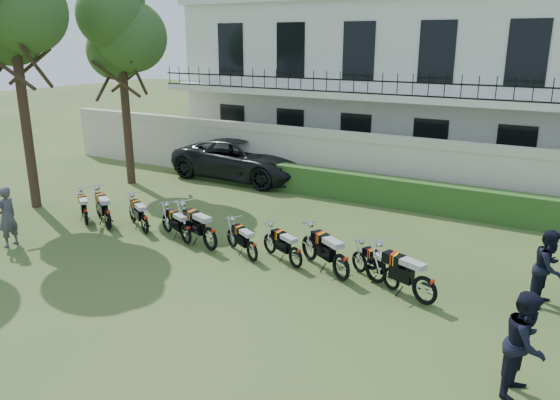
{
  "coord_description": "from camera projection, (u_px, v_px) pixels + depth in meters",
  "views": [
    {
      "loc": [
        6.77,
        -10.33,
        5.57
      ],
      "look_at": [
        -0.72,
        2.6,
        1.13
      ],
      "focal_mm": 35.0,
      "sensor_mm": 36.0,
      "label": 1
    }
  ],
  "objects": [
    {
      "name": "ground",
      "position": [
        252.0,
        274.0,
        13.41
      ],
      "size": [
        100.0,
        100.0,
        0.0
      ],
      "primitive_type": "plane",
      "color": "#385421",
      "rests_on": "ground"
    },
    {
      "name": "perimeter_wall",
      "position": [
        372.0,
        165.0,
        19.71
      ],
      "size": [
        30.0,
        0.35,
        2.3
      ],
      "color": "beige",
      "rests_on": "ground"
    },
    {
      "name": "hedge",
      "position": [
        390.0,
        192.0,
        18.76
      ],
      "size": [
        18.0,
        0.6,
        1.0
      ],
      "primitive_type": "cube",
      "color": "#234E1B",
      "rests_on": "ground"
    },
    {
      "name": "building",
      "position": [
        424.0,
        82.0,
        23.93
      ],
      "size": [
        20.4,
        9.6,
        7.4
      ],
      "color": "silver",
      "rests_on": "ground"
    },
    {
      "name": "tree_west_mid",
      "position": [
        10.0,
        1.0,
        16.89
      ],
      "size": [
        3.4,
        3.2,
        8.82
      ],
      "color": "#473323",
      "rests_on": "ground"
    },
    {
      "name": "tree_west_near",
      "position": [
        120.0,
        29.0,
        20.19
      ],
      "size": [
        3.4,
        3.2,
        7.9
      ],
      "color": "#473323",
      "rests_on": "ground"
    },
    {
      "name": "motorcycle_0",
      "position": [
        85.0,
        212.0,
        16.78
      ],
      "size": [
        1.45,
        1.05,
        0.93
      ],
      "rotation": [
        0.0,
        0.0,
        0.96
      ],
      "color": "black",
      "rests_on": "ground"
    },
    {
      "name": "motorcycle_1",
      "position": [
        107.0,
        214.0,
        16.34
      ],
      "size": [
        1.79,
        1.14,
        1.11
      ],
      "rotation": [
        0.0,
        0.0,
        1.02
      ],
      "color": "black",
      "rests_on": "ground"
    },
    {
      "name": "motorcycle_2",
      "position": [
        145.0,
        220.0,
        16.01
      ],
      "size": [
        1.64,
        0.98,
        1.0
      ],
      "rotation": [
        0.0,
        0.0,
        1.06
      ],
      "color": "black",
      "rests_on": "ground"
    },
    {
      "name": "motorcycle_3",
      "position": [
        186.0,
        230.0,
        15.22
      ],
      "size": [
        1.66,
        0.83,
        0.96
      ],
      "rotation": [
        0.0,
        0.0,
        1.17
      ],
      "color": "black",
      "rests_on": "ground"
    },
    {
      "name": "motorcycle_4",
      "position": [
        210.0,
        233.0,
        14.71
      ],
      "size": [
        1.99,
        0.9,
        1.13
      ],
      "rotation": [
        0.0,
        0.0,
        1.22
      ],
      "color": "black",
      "rests_on": "ground"
    },
    {
      "name": "motorcycle_5",
      "position": [
        252.0,
        247.0,
        14.03
      ],
      "size": [
        1.52,
        0.89,
        0.92
      ],
      "rotation": [
        0.0,
        0.0,
        1.07
      ],
      "color": "black",
      "rests_on": "ground"
    },
    {
      "name": "motorcycle_6",
      "position": [
        296.0,
        252.0,
        13.62
      ],
      "size": [
        1.59,
        0.85,
        0.94
      ],
      "rotation": [
        0.0,
        0.0,
        1.12
      ],
      "color": "black",
      "rests_on": "ground"
    },
    {
      "name": "motorcycle_7",
      "position": [
        341.0,
        261.0,
        12.88
      ],
      "size": [
        1.83,
        1.16,
        1.13
      ],
      "rotation": [
        0.0,
        0.0,
        1.03
      ],
      "color": "black",
      "rests_on": "ground"
    },
    {
      "name": "motorcycle_8",
      "position": [
        392.0,
        273.0,
        12.43
      ],
      "size": [
        1.52,
        0.89,
        0.92
      ],
      "rotation": [
        0.0,
        0.0,
        1.07
      ],
      "color": "black",
      "rests_on": "ground"
    },
    {
      "name": "motorcycle_9",
      "position": [
        425.0,
        284.0,
        11.71
      ],
      "size": [
        1.94,
        0.92,
        1.11
      ],
      "rotation": [
        0.0,
        0.0,
        1.2
      ],
      "color": "black",
      "rests_on": "ground"
    },
    {
      "name": "suv",
      "position": [
        243.0,
        159.0,
        22.32
      ],
      "size": [
        5.95,
        2.81,
        1.64
      ],
      "primitive_type": "imported",
      "rotation": [
        0.0,
        0.0,
        1.56
      ],
      "color": "black",
      "rests_on": "ground"
    },
    {
      "name": "inspector",
      "position": [
        7.0,
        217.0,
        15.0
      ],
      "size": [
        0.5,
        0.68,
        1.71
      ],
      "primitive_type": "imported",
      "rotation": [
        0.0,
        0.0,
        -1.42
      ],
      "color": "#535358",
      "rests_on": "ground"
    },
    {
      "name": "officer_1",
      "position": [
        525.0,
        344.0,
        8.67
      ],
      "size": [
        0.79,
        0.96,
        1.8
      ],
      "primitive_type": "imported",
      "rotation": [
        0.0,
        0.0,
        1.44
      ],
      "color": "black",
      "rests_on": "ground"
    },
    {
      "name": "officer_4",
      "position": [
        548.0,
        268.0,
        11.69
      ],
      "size": [
        0.84,
        0.97,
        1.69
      ],
      "primitive_type": "imported",
      "rotation": [
        0.0,
        0.0,
        1.29
      ],
      "color": "black",
      "rests_on": "ground"
    }
  ]
}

